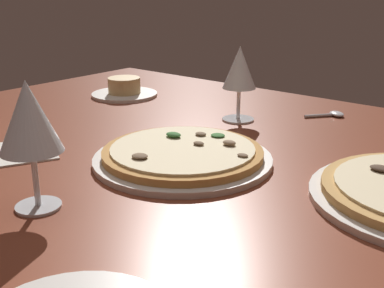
{
  "coord_description": "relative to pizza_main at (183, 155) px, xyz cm",
  "views": [
    {
      "loc": [
        48.04,
        -60.79,
        33.07
      ],
      "look_at": [
        -0.95,
        -1.29,
        7.0
      ],
      "focal_mm": 45.97,
      "sensor_mm": 36.0,
      "label": 1
    }
  ],
  "objects": [
    {
      "name": "dining_table",
      "position": [
        1.9,
        2.55,
        -3.22
      ],
      "size": [
        150.0,
        110.0,
        4.0
      ],
      "primitive_type": "cube",
      "color": "brown",
      "rests_on": "ground"
    },
    {
      "name": "pizza_main",
      "position": [
        0.0,
        0.0,
        0.0
      ],
      "size": [
        29.78,
        29.78,
        3.4
      ],
      "color": "silver",
      "rests_on": "dining_table"
    },
    {
      "name": "ramekin_on_saucer",
      "position": [
        -43.07,
        27.13,
        0.5
      ],
      "size": [
        16.97,
        16.97,
        4.82
      ],
      "color": "silver",
      "rests_on": "dining_table"
    },
    {
      "name": "wine_glass_far",
      "position": [
        -7.23,
        26.82,
        9.71
      ],
      "size": [
        7.05,
        7.05,
        15.86
      ],
      "color": "silver",
      "rests_on": "dining_table"
    },
    {
      "name": "wine_glass_near",
      "position": [
        -3.68,
        -25.38,
        10.95
      ],
      "size": [
        8.16,
        8.16,
        17.28
      ],
      "color": "silver",
      "rests_on": "dining_table"
    },
    {
      "name": "spoon",
      "position": [
        7.17,
        42.82,
        -0.76
      ],
      "size": [
        7.44,
        8.66,
        1.0
      ],
      "color": "silver",
      "rests_on": "dining_table"
    }
  ]
}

